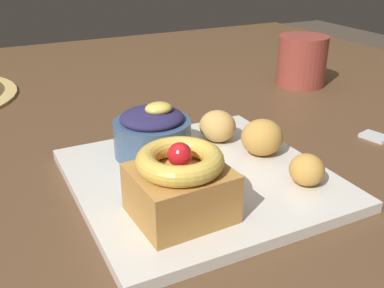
{
  "coord_description": "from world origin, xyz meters",
  "views": [
    {
      "loc": [
        -0.15,
        -0.64,
        0.98
      ],
      "look_at": [
        0.05,
        -0.23,
        0.77
      ],
      "focal_mm": 42.28,
      "sensor_mm": 36.0,
      "label": 1
    }
  ],
  "objects_px": {
    "berry_ramekin": "(153,132)",
    "fritter_front": "(307,170)",
    "cake_slice": "(182,183)",
    "fritter_middle": "(262,137)",
    "coffee_mug": "(304,61)",
    "fritter_back": "(218,126)",
    "front_plate": "(200,178)"
  },
  "relations": [
    {
      "from": "fritter_front",
      "to": "fritter_middle",
      "type": "relative_size",
      "value": 0.75
    },
    {
      "from": "cake_slice",
      "to": "berry_ramekin",
      "type": "distance_m",
      "value": 0.14
    },
    {
      "from": "fritter_front",
      "to": "coffee_mug",
      "type": "distance_m",
      "value": 0.4
    },
    {
      "from": "front_plate",
      "to": "fritter_back",
      "type": "xyz_separation_m",
      "value": [
        0.06,
        0.07,
        0.03
      ]
    },
    {
      "from": "coffee_mug",
      "to": "fritter_back",
      "type": "bearing_deg",
      "value": -148.1
    },
    {
      "from": "fritter_middle",
      "to": "fritter_back",
      "type": "distance_m",
      "value": 0.06
    },
    {
      "from": "fritter_front",
      "to": "front_plate",
      "type": "bearing_deg",
      "value": 141.65
    },
    {
      "from": "front_plate",
      "to": "cake_slice",
      "type": "relative_size",
      "value": 2.99
    },
    {
      "from": "cake_slice",
      "to": "fritter_front",
      "type": "distance_m",
      "value": 0.14
    },
    {
      "from": "cake_slice",
      "to": "fritter_back",
      "type": "relative_size",
      "value": 1.88
    },
    {
      "from": "front_plate",
      "to": "coffee_mug",
      "type": "xyz_separation_m",
      "value": [
        0.34,
        0.24,
        0.04
      ]
    },
    {
      "from": "coffee_mug",
      "to": "front_plate",
      "type": "bearing_deg",
      "value": -144.4
    },
    {
      "from": "cake_slice",
      "to": "fritter_back",
      "type": "xyz_separation_m",
      "value": [
        0.11,
        0.14,
        -0.01
      ]
    },
    {
      "from": "front_plate",
      "to": "fritter_front",
      "type": "height_order",
      "value": "fritter_front"
    },
    {
      "from": "fritter_front",
      "to": "fritter_back",
      "type": "relative_size",
      "value": 0.8
    },
    {
      "from": "berry_ramekin",
      "to": "fritter_back",
      "type": "bearing_deg",
      "value": -0.5
    },
    {
      "from": "front_plate",
      "to": "coffee_mug",
      "type": "relative_size",
      "value": 2.99
    },
    {
      "from": "front_plate",
      "to": "cake_slice",
      "type": "xyz_separation_m",
      "value": [
        -0.05,
        -0.06,
        0.04
      ]
    },
    {
      "from": "front_plate",
      "to": "cake_slice",
      "type": "height_order",
      "value": "cake_slice"
    },
    {
      "from": "coffee_mug",
      "to": "cake_slice",
      "type": "bearing_deg",
      "value": -141.85
    },
    {
      "from": "front_plate",
      "to": "coffee_mug",
      "type": "distance_m",
      "value": 0.42
    },
    {
      "from": "fritter_middle",
      "to": "front_plate",
      "type": "bearing_deg",
      "value": -172.6
    },
    {
      "from": "fritter_front",
      "to": "coffee_mug",
      "type": "relative_size",
      "value": 0.42
    },
    {
      "from": "cake_slice",
      "to": "fritter_front",
      "type": "bearing_deg",
      "value": -2.42
    },
    {
      "from": "fritter_middle",
      "to": "fritter_back",
      "type": "relative_size",
      "value": 1.06
    },
    {
      "from": "fritter_front",
      "to": "fritter_back",
      "type": "distance_m",
      "value": 0.14
    },
    {
      "from": "cake_slice",
      "to": "fritter_back",
      "type": "height_order",
      "value": "cake_slice"
    },
    {
      "from": "front_plate",
      "to": "fritter_front",
      "type": "xyz_separation_m",
      "value": [
        0.09,
        -0.07,
        0.02
      ]
    },
    {
      "from": "berry_ramekin",
      "to": "fritter_front",
      "type": "bearing_deg",
      "value": -50.55
    },
    {
      "from": "berry_ramekin",
      "to": "fritter_middle",
      "type": "height_order",
      "value": "berry_ramekin"
    },
    {
      "from": "cake_slice",
      "to": "fritter_middle",
      "type": "relative_size",
      "value": 1.77
    },
    {
      "from": "cake_slice",
      "to": "fritter_middle",
      "type": "bearing_deg",
      "value": 28.3
    }
  ]
}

